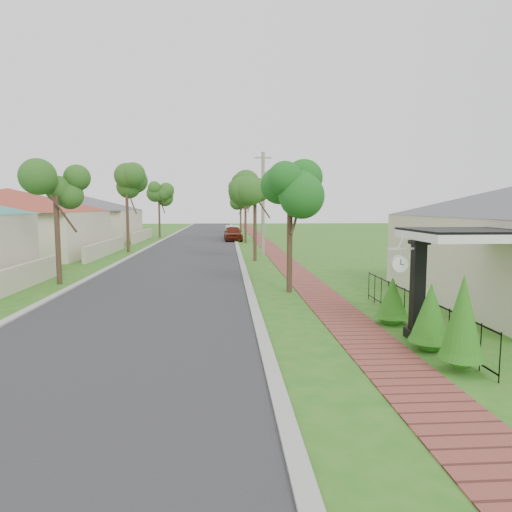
{
  "coord_description": "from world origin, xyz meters",
  "views": [
    {
      "loc": [
        -0.25,
        -12.05,
        3.34
      ],
      "look_at": [
        0.85,
        4.93,
        1.5
      ],
      "focal_mm": 32.0,
      "sensor_mm": 36.0,
      "label": 1
    }
  ],
  "objects_px": {
    "porch_post": "(417,295)",
    "parked_car_red": "(233,233)",
    "station_clock": "(400,263)",
    "near_tree": "(290,189)",
    "utility_pole": "(263,203)",
    "parked_car_white": "(233,232)"
  },
  "relations": [
    {
      "from": "parked_car_white",
      "to": "utility_pole",
      "type": "distance_m",
      "value": 17.78
    },
    {
      "from": "porch_post",
      "to": "utility_pole",
      "type": "xyz_separation_m",
      "value": [
        -2.25,
        20.76,
        2.48
      ]
    },
    {
      "from": "parked_car_red",
      "to": "parked_car_white",
      "type": "height_order",
      "value": "parked_car_red"
    },
    {
      "from": "near_tree",
      "to": "parked_car_red",
      "type": "bearing_deg",
      "value": 93.77
    },
    {
      "from": "near_tree",
      "to": "station_clock",
      "type": "distance_m",
      "value": 7.13
    },
    {
      "from": "station_clock",
      "to": "near_tree",
      "type": "bearing_deg",
      "value": 105.78
    },
    {
      "from": "parked_car_white",
      "to": "station_clock",
      "type": "bearing_deg",
      "value": -87.86
    },
    {
      "from": "porch_post",
      "to": "station_clock",
      "type": "xyz_separation_m",
      "value": [
        -0.49,
        -0.05,
        0.83
      ]
    },
    {
      "from": "near_tree",
      "to": "utility_pole",
      "type": "distance_m",
      "value": 14.25
    },
    {
      "from": "utility_pole",
      "to": "station_clock",
      "type": "distance_m",
      "value": 20.95
    },
    {
      "from": "porch_post",
      "to": "near_tree",
      "type": "height_order",
      "value": "near_tree"
    },
    {
      "from": "near_tree",
      "to": "parked_car_white",
      "type": "bearing_deg",
      "value": 93.25
    },
    {
      "from": "parked_car_red",
      "to": "porch_post",
      "type": "bearing_deg",
      "value": -85.49
    },
    {
      "from": "porch_post",
      "to": "station_clock",
      "type": "relative_size",
      "value": 3.33
    },
    {
      "from": "porch_post",
      "to": "parked_car_red",
      "type": "bearing_deg",
      "value": 96.99
    },
    {
      "from": "station_clock",
      "to": "parked_car_white",
      "type": "bearing_deg",
      "value": 95.46
    },
    {
      "from": "station_clock",
      "to": "parked_car_red",
      "type": "bearing_deg",
      "value": 96.15
    },
    {
      "from": "porch_post",
      "to": "near_tree",
      "type": "relative_size",
      "value": 0.5
    },
    {
      "from": "porch_post",
      "to": "utility_pole",
      "type": "distance_m",
      "value": 21.03
    },
    {
      "from": "parked_car_white",
      "to": "porch_post",
      "type": "bearing_deg",
      "value": -87.12
    },
    {
      "from": "porch_post",
      "to": "parked_car_red",
      "type": "relative_size",
      "value": 0.59
    },
    {
      "from": "parked_car_white",
      "to": "parked_car_red",
      "type": "bearing_deg",
      "value": -93.32
    }
  ]
}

